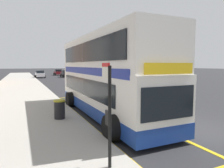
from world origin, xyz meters
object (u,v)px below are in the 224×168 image
(double_decker_bus, at_px, (105,79))
(parked_car_white_ahead, at_px, (40,74))
(parked_car_maroon_far, at_px, (58,72))
(bus_stop_sign, at_px, (109,107))
(parked_car_black_distant, at_px, (66,74))
(litter_bin, at_px, (60,109))

(double_decker_bus, distance_m, parked_car_white_ahead, 36.37)
(double_decker_bus, bearing_deg, parked_car_maroon_far, 83.73)
(bus_stop_sign, xyz_separation_m, parked_car_black_distant, (7.46, 41.87, -0.95))
(litter_bin, bearing_deg, parked_car_maroon_far, 80.58)
(parked_car_black_distant, distance_m, litter_bin, 37.30)
(parked_car_maroon_far, bearing_deg, bus_stop_sign, 82.11)
(parked_car_black_distant, bearing_deg, litter_bin, -100.26)
(parked_car_maroon_far, relative_size, parked_car_black_distant, 1.00)
(parked_car_white_ahead, height_order, litter_bin, parked_car_white_ahead)
(bus_stop_sign, bearing_deg, parked_car_white_ahead, 87.56)
(parked_car_maroon_far, relative_size, litter_bin, 4.41)
(parked_car_white_ahead, bearing_deg, double_decker_bus, -89.33)
(bus_stop_sign, bearing_deg, double_decker_bus, 68.26)
(litter_bin, bearing_deg, parked_car_white_ahead, 86.67)
(double_decker_bus, distance_m, parked_car_maroon_far, 46.26)
(double_decker_bus, height_order, parked_car_black_distant, double_decker_bus)
(bus_stop_sign, height_order, parked_car_black_distant, bus_stop_sign)
(parked_car_maroon_far, height_order, litter_bin, parked_car_maroon_far)
(parked_car_black_distant, distance_m, parked_car_white_ahead, 5.67)
(double_decker_bus, distance_m, litter_bin, 3.02)
(bus_stop_sign, height_order, parked_car_white_ahead, bus_stop_sign)
(double_decker_bus, height_order, litter_bin, double_decker_bus)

